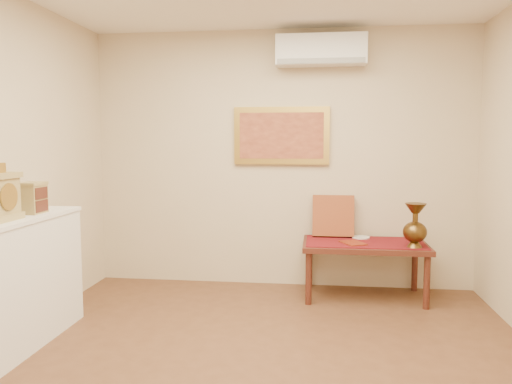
# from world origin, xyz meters

# --- Properties ---
(floor) EXTENTS (4.50, 4.50, 0.00)m
(floor) POSITION_xyz_m (0.00, 0.00, 0.00)
(floor) COLOR brown
(floor) RESTS_ON ground
(wall_back) EXTENTS (4.00, 0.02, 2.70)m
(wall_back) POSITION_xyz_m (0.00, 2.25, 1.35)
(wall_back) COLOR beige
(wall_back) RESTS_ON ground
(wall_front) EXTENTS (4.00, 0.02, 2.70)m
(wall_front) POSITION_xyz_m (0.00, -2.25, 1.35)
(wall_front) COLOR beige
(wall_front) RESTS_ON ground
(table_cloth) EXTENTS (1.14, 0.59, 0.01)m
(table_cloth) POSITION_xyz_m (0.85, 1.88, 0.55)
(table_cloth) COLOR maroon
(table_cloth) RESTS_ON low_table
(brass_urn_tall) EXTENTS (0.22, 0.22, 0.50)m
(brass_urn_tall) POSITION_xyz_m (1.29, 1.69, 0.81)
(brass_urn_tall) COLOR brown
(brass_urn_tall) RESTS_ON table_cloth
(plate) EXTENTS (0.18, 0.18, 0.01)m
(plate) POSITION_xyz_m (0.83, 2.08, 0.56)
(plate) COLOR white
(plate) RESTS_ON table_cloth
(menu) EXTENTS (0.27, 0.30, 0.01)m
(menu) POSITION_xyz_m (0.73, 1.78, 0.56)
(menu) COLOR maroon
(menu) RESTS_ON table_cloth
(cushion) EXTENTS (0.42, 0.19, 0.44)m
(cushion) POSITION_xyz_m (0.55, 2.14, 0.77)
(cushion) COLOR maroon
(cushion) RESTS_ON table_cloth
(wooden_chest) EXTENTS (0.16, 0.21, 0.24)m
(wooden_chest) POSITION_xyz_m (-1.81, 0.56, 1.10)
(wooden_chest) COLOR tan
(wooden_chest) RESTS_ON display_ledge
(low_table) EXTENTS (1.20, 0.70, 0.55)m
(low_table) POSITION_xyz_m (0.85, 1.88, 0.48)
(low_table) COLOR #4E2117
(low_table) RESTS_ON floor
(painting) EXTENTS (1.00, 0.06, 0.60)m
(painting) POSITION_xyz_m (0.00, 2.22, 1.60)
(painting) COLOR #B6913A
(painting) RESTS_ON wall_back
(ac_unit) EXTENTS (0.90, 0.25, 0.30)m
(ac_unit) POSITION_xyz_m (0.40, 2.12, 2.45)
(ac_unit) COLOR silver
(ac_unit) RESTS_ON wall_back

